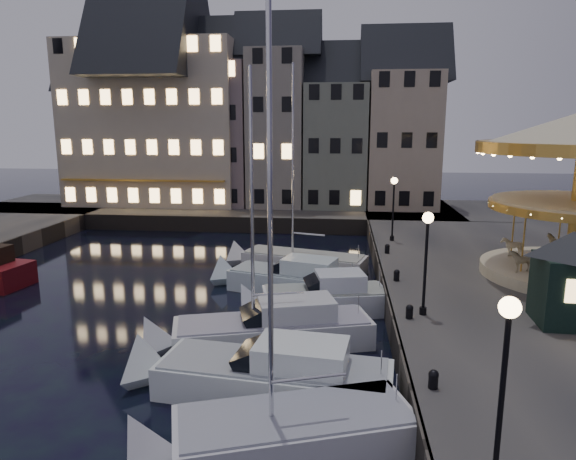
# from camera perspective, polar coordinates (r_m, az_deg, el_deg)

# --- Properties ---
(ground) EXTENTS (160.00, 160.00, 0.00)m
(ground) POSITION_cam_1_polar(r_m,az_deg,el_deg) (21.27, -5.08, -12.81)
(ground) COLOR black
(ground) RESTS_ON ground
(quay_east) EXTENTS (16.00, 56.00, 1.30)m
(quay_east) POSITION_cam_1_polar(r_m,az_deg,el_deg) (28.16, 27.03, -6.47)
(quay_east) COLOR #474442
(quay_east) RESTS_ON ground
(quay_north) EXTENTS (44.00, 12.00, 1.30)m
(quay_north) POSITION_cam_1_polar(r_m,az_deg,el_deg) (49.14, -8.01, 1.98)
(quay_north) COLOR #474442
(quay_north) RESTS_ON ground
(quaywall_e) EXTENTS (0.15, 44.00, 1.30)m
(quaywall_e) POSITION_cam_1_polar(r_m,az_deg,el_deg) (26.36, 10.47, -6.54)
(quaywall_e) COLOR #47423A
(quaywall_e) RESTS_ON ground
(quaywall_n) EXTENTS (48.00, 0.15, 1.30)m
(quaywall_n) POSITION_cam_1_polar(r_m,az_deg,el_deg) (42.93, -7.34, 0.60)
(quaywall_n) COLOR #47423A
(quaywall_n) RESTS_ON ground
(streetlamp_a) EXTENTS (0.44, 0.44, 4.17)m
(streetlamp_a) POSITION_cam_1_polar(r_m,az_deg,el_deg) (11.56, 22.92, -13.68)
(streetlamp_a) COLOR black
(streetlamp_a) RESTS_ON quay_east
(streetlamp_b) EXTENTS (0.44, 0.44, 4.17)m
(streetlamp_b) POSITION_cam_1_polar(r_m,az_deg,el_deg) (20.82, 15.12, -2.02)
(streetlamp_b) COLOR black
(streetlamp_b) RESTS_ON quay_east
(streetlamp_c) EXTENTS (0.44, 0.44, 4.17)m
(streetlamp_c) POSITION_cam_1_polar(r_m,az_deg,el_deg) (33.99, 11.65, 3.32)
(streetlamp_c) COLOR black
(streetlamp_c) RESTS_ON quay_east
(bollard_a) EXTENTS (0.30, 0.30, 0.57)m
(bollard_a) POSITION_cam_1_polar(r_m,az_deg,el_deg) (15.96, 15.85, -15.58)
(bollard_a) COLOR black
(bollard_a) RESTS_ON quay_east
(bollard_b) EXTENTS (0.30, 0.30, 0.57)m
(bollard_b) POSITION_cam_1_polar(r_m,az_deg,el_deg) (20.95, 13.34, -8.75)
(bollard_b) COLOR black
(bollard_b) RESTS_ON quay_east
(bollard_c) EXTENTS (0.30, 0.30, 0.57)m
(bollard_c) POSITION_cam_1_polar(r_m,az_deg,el_deg) (25.66, 11.97, -4.88)
(bollard_c) COLOR black
(bollard_c) RESTS_ON quay_east
(bollard_d) EXTENTS (0.30, 0.30, 0.57)m
(bollard_d) POSITION_cam_1_polar(r_m,az_deg,el_deg) (30.96, 10.97, -2.01)
(bollard_d) COLOR black
(bollard_d) RESTS_ON quay_east
(townhouse_na) EXTENTS (5.50, 8.00, 12.80)m
(townhouse_na) POSITION_cam_1_polar(r_m,az_deg,el_deg) (54.28, -19.75, 9.89)
(townhouse_na) COLOR slate
(townhouse_na) RESTS_ON quay_north
(townhouse_nb) EXTENTS (6.16, 8.00, 13.80)m
(townhouse_nb) POSITION_cam_1_polar(r_m,az_deg,el_deg) (52.16, -14.29, 10.71)
(townhouse_nb) COLOR tan
(townhouse_nb) RESTS_ON quay_north
(townhouse_nc) EXTENTS (6.82, 8.00, 14.80)m
(townhouse_nc) POSITION_cam_1_polar(r_m,az_deg,el_deg) (50.40, -7.72, 11.51)
(townhouse_nc) COLOR gray
(townhouse_nc) RESTS_ON quay_north
(townhouse_nd) EXTENTS (5.50, 8.00, 15.80)m
(townhouse_nd) POSITION_cam_1_polar(r_m,az_deg,el_deg) (49.37, -1.08, 12.19)
(townhouse_nd) COLOR gray
(townhouse_nd) RESTS_ON quay_north
(townhouse_ne) EXTENTS (6.16, 8.00, 12.80)m
(townhouse_ne) POSITION_cam_1_polar(r_m,az_deg,el_deg) (49.00, 5.36, 10.39)
(townhouse_ne) COLOR slate
(townhouse_ne) RESTS_ON quay_north
(townhouse_nf) EXTENTS (6.82, 8.00, 13.80)m
(townhouse_nf) POSITION_cam_1_polar(r_m,az_deg,el_deg) (49.29, 12.55, 10.76)
(townhouse_nf) COLOR tan
(townhouse_nf) RESTS_ON quay_north
(hotel_corner) EXTENTS (17.60, 9.00, 16.80)m
(hotel_corner) POSITION_cam_1_polar(r_m,az_deg,el_deg) (52.15, -14.32, 12.36)
(hotel_corner) COLOR beige
(hotel_corner) RESTS_ON quay_north
(motorboat_a) EXTENTS (7.59, 4.67, 12.70)m
(motorboat_a) POSITION_cam_1_polar(r_m,az_deg,el_deg) (14.91, -1.53, -21.93)
(motorboat_a) COLOR silver
(motorboat_a) RESTS_ON ground
(motorboat_b) EXTENTS (8.79, 3.50, 2.15)m
(motorboat_b) POSITION_cam_1_polar(r_m,az_deg,el_deg) (17.61, -2.87, -15.90)
(motorboat_b) COLOR white
(motorboat_b) RESTS_ON ground
(motorboat_c) EXTENTS (8.92, 4.57, 11.89)m
(motorboat_c) POSITION_cam_1_polar(r_m,az_deg,el_deg) (20.94, -2.77, -11.15)
(motorboat_c) COLOR silver
(motorboat_c) RESTS_ON ground
(motorboat_d) EXTENTS (6.99, 3.56, 2.15)m
(motorboat_d) POSITION_cam_1_polar(r_m,az_deg,el_deg) (24.57, 3.17, -7.75)
(motorboat_d) COLOR silver
(motorboat_d) RESTS_ON ground
(motorboat_e) EXTENTS (8.03, 4.44, 2.15)m
(motorboat_e) POSITION_cam_1_polar(r_m,az_deg,el_deg) (27.54, -0.06, -5.57)
(motorboat_e) COLOR silver
(motorboat_e) RESTS_ON ground
(motorboat_f) EXTENTS (8.51, 4.30, 11.33)m
(motorboat_f) POSITION_cam_1_polar(r_m,az_deg,el_deg) (31.44, 0.79, -3.60)
(motorboat_f) COLOR silver
(motorboat_f) RESTS_ON ground
(ticket_kiosk) EXTENTS (3.51, 3.51, 4.11)m
(ticket_kiosk) POSITION_cam_1_polar(r_m,az_deg,el_deg) (21.96, 28.92, -3.12)
(ticket_kiosk) COLOR black
(ticket_kiosk) RESTS_ON quay_east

